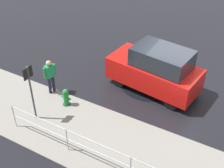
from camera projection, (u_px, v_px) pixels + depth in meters
ground_plane at (173, 89)px, 13.70m from camera, size 60.00×60.00×0.00m
kerb_strip at (131, 153)px, 10.74m from camera, size 24.00×3.20×0.04m
moving_hatchback at (156, 70)px, 13.10m from camera, size 4.08×2.17×2.06m
fire_hydrant at (66, 97)px, 12.59m from camera, size 0.42×0.31×0.80m
pedestrian at (50, 74)px, 12.94m from camera, size 0.35×0.54×1.62m
metal_railing at (131, 164)px, 9.47m from camera, size 9.63×0.04×1.05m
sign_post at (30, 86)px, 11.25m from camera, size 0.07×0.44×2.40m
puddle_patch at (149, 84)px, 14.02m from camera, size 2.61×2.61×0.01m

